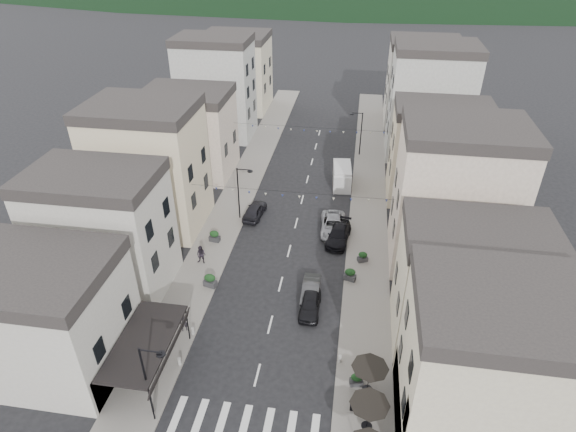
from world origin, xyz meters
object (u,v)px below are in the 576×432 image
Objects in this scene: delivery_van at (342,175)px; pedestrian_b at (201,255)px; parked_car_c at (333,225)px; parked_car_e at (255,210)px; pedestrian_a at (184,322)px; parked_car_b at (311,291)px; parked_car_d at (339,235)px; parked_car_a at (310,304)px.

pedestrian_b is at bearing -128.84° from delivery_van.
parked_car_c reaches higher than parked_car_e.
parked_car_c is at bearing 31.13° from pedestrian_a.
pedestrian_b is (-10.52, 3.01, 0.37)m from parked_car_b.
pedestrian_b is (-12.32, -5.74, 0.33)m from parked_car_d.
pedestrian_b reaches higher than parked_car_a.
parked_car_b is at bearing 94.53° from parked_car_a.
pedestrian_a is 0.91× the size of pedestrian_b.
delivery_van is 3.19× the size of pedestrian_a.
parked_car_c is at bearing 175.06° from parked_car_e.
parked_car_a is 22.31m from delivery_van.
parked_car_a reaches higher than parked_car_b.
parked_car_e reaches higher than parked_car_a.
pedestrian_a is (-9.40, -3.82, 0.27)m from parked_car_a.
parked_car_d is 1.14× the size of parked_car_e.
parked_car_d is (1.80, 8.75, 0.03)m from parked_car_b.
parked_car_a is 15.51m from parked_car_e.
pedestrian_b reaches higher than parked_car_d.
pedestrian_b reaches higher than parked_car_e.
parked_car_e is 9.45m from pedestrian_b.
parked_car_c is 18.88m from pedestrian_a.
pedestrian_a is (-11.06, -14.20, 0.24)m from parked_car_d.
pedestrian_b is at bearing 155.99° from parked_car_a.
parked_car_b is (-0.14, 1.63, -0.01)m from parked_car_a.
parked_car_e is (-9.20, 3.17, 0.02)m from parked_car_d.
pedestrian_a is at bearing -120.53° from parked_car_d.
parked_car_a is at bearing -98.82° from parked_car_c.
pedestrian_b is at bearing 76.53° from parked_car_e.
pedestrian_b is at bearing 72.99° from pedestrian_a.
parked_car_a is 1.64m from parked_car_b.
parked_car_b is 10.94m from pedestrian_b.
parked_car_d is at bearing -92.88° from delivery_van.
parked_car_e is 12.40m from delivery_van.
parked_car_e is 2.34× the size of pedestrian_b.
parked_car_d reaches higher than parked_car_b.
delivery_van is at bearing -129.50° from parked_car_e.
pedestrian_a is (-10.40, -15.76, 0.21)m from parked_car_c.
parked_car_e is at bearing 118.61° from parked_car_a.
parked_car_b is 8.93m from parked_car_d.
pedestrian_b reaches higher than parked_car_b.
pedestrian_a reaches higher than parked_car_c.
parked_car_b is 2.46× the size of pedestrian_a.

